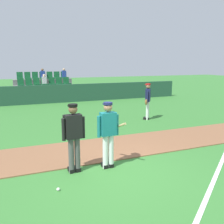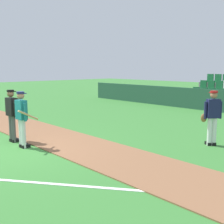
# 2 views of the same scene
# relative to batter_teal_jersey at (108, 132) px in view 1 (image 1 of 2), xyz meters

# --- Properties ---
(ground_plane) EXTENTS (80.00, 80.00, 0.00)m
(ground_plane) POSITION_rel_batter_teal_jersey_xyz_m (0.07, -0.38, -0.97)
(ground_plane) COLOR #387A33
(infield_dirt_path) EXTENTS (28.00, 2.15, 0.03)m
(infield_dirt_path) POSITION_rel_batter_teal_jersey_xyz_m (0.07, 1.41, -0.95)
(infield_dirt_path) COLOR brown
(infield_dirt_path) RESTS_ON ground
(foul_line_chalk) EXTENTS (9.66, 7.28, 0.01)m
(foul_line_chalk) POSITION_rel_batter_teal_jersey_xyz_m (3.07, -0.88, -0.96)
(foul_line_chalk) COLOR white
(foul_line_chalk) RESTS_ON ground
(dugout_fence) EXTENTS (20.00, 0.16, 1.25)m
(dugout_fence) POSITION_rel_batter_teal_jersey_xyz_m (0.07, 11.39, -0.34)
(dugout_fence) COLOR #234C38
(dugout_fence) RESTS_ON ground
(stadium_bleachers) EXTENTS (4.45, 2.95, 2.30)m
(stadium_bleachers) POSITION_rel_batter_teal_jersey_xyz_m (0.08, 13.28, -0.35)
(stadium_bleachers) COLOR slate
(stadium_bleachers) RESTS_ON ground
(batter_teal_jersey) EXTENTS (0.70, 0.77, 1.76)m
(batter_teal_jersey) POSITION_rel_batter_teal_jersey_xyz_m (0.00, 0.00, 0.00)
(batter_teal_jersey) COLOR white
(batter_teal_jersey) RESTS_ON ground
(umpire_home_plate) EXTENTS (0.59, 0.32, 1.76)m
(umpire_home_plate) POSITION_rel_batter_teal_jersey_xyz_m (-0.89, 0.08, 0.03)
(umpire_home_plate) COLOR #4C4C4C
(umpire_home_plate) RESTS_ON ground
(runner_navy_jersey) EXTENTS (0.51, 0.55, 1.76)m
(runner_navy_jersey) POSITION_rel_batter_teal_jersey_xyz_m (3.84, 4.59, -0.01)
(runner_navy_jersey) COLOR white
(runner_navy_jersey) RESTS_ON ground
(baseball) EXTENTS (0.07, 0.07, 0.07)m
(baseball) POSITION_rel_batter_teal_jersey_xyz_m (-1.46, -0.73, -0.93)
(baseball) COLOR white
(baseball) RESTS_ON ground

